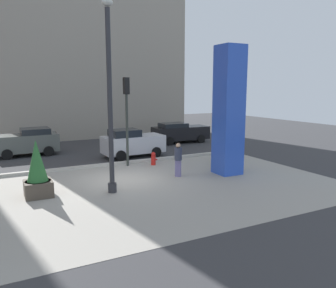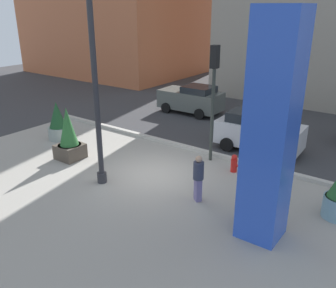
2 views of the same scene
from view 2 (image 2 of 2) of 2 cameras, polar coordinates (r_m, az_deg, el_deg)
ground_plane at (r=17.54m, az=5.66°, el=-0.19°), size 60.00×60.00×0.00m
plaza_pavement at (r=13.18m, az=-7.96°, el=-7.83°), size 18.00×10.00×0.02m
curb_strip at (r=16.81m, az=4.13°, el=-0.82°), size 18.00×0.24×0.16m
lamp_post at (r=12.88m, az=-11.35°, el=9.10°), size 0.44×0.44×7.66m
art_pillar_blue at (r=9.94m, az=15.80°, el=1.79°), size 1.17×1.17×6.35m
potted_plant_near_right at (r=16.19m, az=-15.34°, el=1.10°), size 1.05×1.05×2.31m
potted_plant_near_left at (r=18.82m, az=-16.93°, el=3.24°), size 1.03×1.03×1.91m
fire_hydrant at (r=14.81m, az=10.35°, el=-3.02°), size 0.36×0.26×0.75m
traffic_light_far_side at (r=14.93m, az=7.19°, el=9.02°), size 0.28×0.42×4.86m
car_far_lane at (r=22.65m, az=3.70°, el=7.08°), size 3.91×2.12×1.74m
car_passing_lane at (r=17.07m, az=13.95°, el=1.82°), size 3.88×2.04×1.77m
pedestrian_on_sidewalk at (r=12.29m, az=4.79°, el=-5.07°), size 0.50×0.50×1.67m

